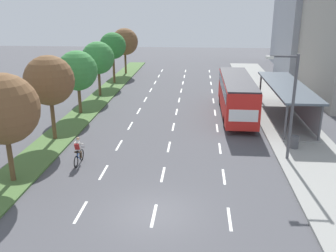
# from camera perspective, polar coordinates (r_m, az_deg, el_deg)

# --- Properties ---
(ground_plane) EXTENTS (140.00, 140.00, 0.00)m
(ground_plane) POSITION_cam_1_polar(r_m,az_deg,el_deg) (17.76, -2.14, -13.43)
(ground_plane) COLOR #4C4C51
(median_strip) EXTENTS (2.60, 52.00, 0.12)m
(median_strip) POSITION_cam_1_polar(r_m,az_deg,el_deg) (37.60, -11.15, 3.72)
(median_strip) COLOR #4C7038
(median_strip) RESTS_ON ground
(sidewalk_right) EXTENTS (4.50, 52.00, 0.15)m
(sidewalk_right) POSITION_cam_1_polar(r_m,az_deg,el_deg) (36.92, 16.11, 3.10)
(sidewalk_right) COLOR gray
(sidewalk_right) RESTS_ON ground
(lane_divider_left) EXTENTS (0.14, 45.49, 0.01)m
(lane_divider_left) POSITION_cam_1_polar(r_m,az_deg,el_deg) (33.98, -4.56, 2.36)
(lane_divider_left) COLOR white
(lane_divider_left) RESTS_ON ground
(lane_divider_center) EXTENTS (0.14, 45.49, 0.01)m
(lane_divider_center) POSITION_cam_1_polar(r_m,az_deg,el_deg) (33.60, 1.34, 2.23)
(lane_divider_center) COLOR white
(lane_divider_center) RESTS_ON ground
(lane_divider_right) EXTENTS (0.14, 45.49, 0.01)m
(lane_divider_right) POSITION_cam_1_polar(r_m,az_deg,el_deg) (33.59, 7.32, 2.07)
(lane_divider_right) COLOR white
(lane_divider_right) RESTS_ON ground
(bus_shelter) EXTENTS (2.90, 12.30, 2.86)m
(bus_shelter) POSITION_cam_1_polar(r_m,az_deg,el_deg) (32.49, 18.27, 4.12)
(bus_shelter) COLOR gray
(bus_shelter) RESTS_ON sidewalk_right
(bus) EXTENTS (2.54, 11.29, 3.37)m
(bus) POSITION_cam_1_polar(r_m,az_deg,el_deg) (32.54, 10.60, 5.13)
(bus) COLOR red
(bus) RESTS_ON ground
(cyclist) EXTENTS (0.46, 1.82, 1.71)m
(cyclist) POSITION_cam_1_polar(r_m,az_deg,el_deg) (23.13, -13.75, -3.91)
(cyclist) COLOR black
(cyclist) RESTS_ON ground
(median_tree_nearest) EXTENTS (3.75, 3.75, 5.96)m
(median_tree_nearest) POSITION_cam_1_polar(r_m,az_deg,el_deg) (20.87, -24.23, 2.41)
(median_tree_nearest) COLOR brown
(median_tree_nearest) RESTS_ON median_strip
(median_tree_second) EXTENTS (3.46, 3.46, 5.99)m
(median_tree_second) POSITION_cam_1_polar(r_m,az_deg,el_deg) (26.73, -17.97, 6.72)
(median_tree_second) COLOR brown
(median_tree_second) RESTS_ON median_strip
(median_tree_third) EXTENTS (3.45, 3.45, 5.52)m
(median_tree_third) POSITION_cam_1_polar(r_m,az_deg,el_deg) (32.99, -13.89, 8.34)
(median_tree_third) COLOR brown
(median_tree_third) RESTS_ON median_strip
(median_tree_fourth) EXTENTS (3.35, 3.35, 5.65)m
(median_tree_fourth) POSITION_cam_1_polar(r_m,az_deg,el_deg) (39.22, -10.82, 10.34)
(median_tree_fourth) COLOR brown
(median_tree_fourth) RESTS_ON median_strip
(median_tree_fifth) EXTENTS (3.17, 3.17, 6.09)m
(median_tree_fifth) POSITION_cam_1_polar(r_m,az_deg,el_deg) (45.53, -8.57, 12.19)
(median_tree_fifth) COLOR brown
(median_tree_fifth) RESTS_ON median_strip
(median_tree_farthest) EXTENTS (3.64, 3.64, 6.18)m
(median_tree_farthest) POSITION_cam_1_polar(r_m,az_deg,el_deg) (51.96, -6.73, 12.87)
(median_tree_farthest) COLOR brown
(median_tree_farthest) RESTS_ON median_strip
(streetlight) EXTENTS (1.91, 0.24, 6.50)m
(streetlight) POSITION_cam_1_polar(r_m,az_deg,el_deg) (23.16, 18.46, 3.77)
(streetlight) COLOR #4C4C51
(streetlight) RESTS_ON sidewalk_right
(trash_bin) EXTENTS (0.52, 0.52, 0.85)m
(trash_bin) POSITION_cam_1_polar(r_m,az_deg,el_deg) (26.03, 19.06, -2.38)
(trash_bin) COLOR #4C4C51
(trash_bin) RESTS_ON sidewalk_right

